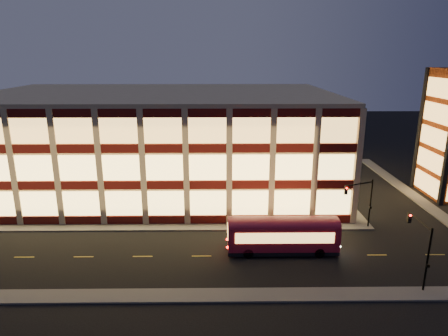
{
  "coord_description": "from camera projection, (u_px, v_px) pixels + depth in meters",
  "views": [
    {
      "loc": [
        5.84,
        -42.64,
        19.87
      ],
      "look_at": [
        6.47,
        8.0,
        5.34
      ],
      "focal_mm": 32.0,
      "sensor_mm": 36.0,
      "label": 1
    }
  ],
  "objects": [
    {
      "name": "sidewalk_tower_west",
      "position": [
        397.0,
        184.0,
        63.11
      ],
      "size": [
        2.0,
        30.0,
        0.15
      ],
      "primitive_type": "cube",
      "color": "#514F4C",
      "rests_on": "ground"
    },
    {
      "name": "sidewalk_office_east",
      "position": [
        328.0,
        184.0,
        62.98
      ],
      "size": [
        2.0,
        30.0,
        0.15
      ],
      "primitive_type": "cube",
      "color": "#514F4C",
      "rests_on": "ground"
    },
    {
      "name": "ground",
      "position": [
        169.0,
        231.0,
        46.39
      ],
      "size": [
        200.0,
        200.0,
        0.0
      ],
      "primitive_type": "plane",
      "color": "black",
      "rests_on": "ground"
    },
    {
      "name": "trolley_bus",
      "position": [
        283.0,
        233.0,
        40.98
      ],
      "size": [
        11.26,
        2.94,
        3.81
      ],
      "rotation": [
        0.0,
        0.0,
        -0.0
      ],
      "color": "maroon",
      "rests_on": "ground"
    },
    {
      "name": "traffic_signal_far",
      "position": [
        362.0,
        196.0,
        45.75
      ],
      "size": [
        3.79,
        1.87,
        6.0
      ],
      "color": "black",
      "rests_on": "ground"
    },
    {
      "name": "sidewalk_office_south",
      "position": [
        145.0,
        227.0,
        47.29
      ],
      "size": [
        54.0,
        2.0,
        0.15
      ],
      "primitive_type": "cube",
      "color": "#514F4C",
      "rests_on": "ground"
    },
    {
      "name": "office_building",
      "position": [
        162.0,
        140.0,
        60.61
      ],
      "size": [
        50.45,
        30.45,
        14.5
      ],
      "color": "tan",
      "rests_on": "ground"
    },
    {
      "name": "traffic_signal_near",
      "position": [
        421.0,
        240.0,
        34.93
      ],
      "size": [
        0.32,
        4.45,
        6.0
      ],
      "color": "black",
      "rests_on": "ground"
    },
    {
      "name": "sidewalk_near",
      "position": [
        151.0,
        296.0,
        33.87
      ],
      "size": [
        100.0,
        2.0,
        0.15
      ],
      "primitive_type": "cube",
      "color": "#514F4C",
      "rests_on": "ground"
    }
  ]
}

